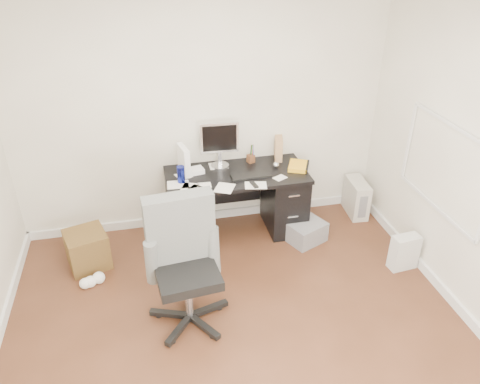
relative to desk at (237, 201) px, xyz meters
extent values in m
plane|color=#432515|center=(-0.30, -1.65, -0.40)|extent=(4.00, 4.00, 0.00)
cube|color=beige|center=(-0.30, 0.35, 0.95)|extent=(4.00, 0.02, 2.70)
cube|color=silver|center=(-0.30, 0.33, -0.35)|extent=(4.00, 0.03, 0.10)
cube|color=silver|center=(1.69, -1.65, -0.35)|extent=(0.03, 4.00, 0.10)
cube|color=black|center=(0.00, 0.00, 0.33)|extent=(1.50, 0.70, 0.04)
cube|color=black|center=(-0.55, 0.00, -0.04)|extent=(0.40, 0.60, 0.71)
cube|color=black|center=(0.55, 0.00, -0.04)|extent=(0.40, 0.60, 0.71)
cube|color=black|center=(0.00, 0.33, 0.06)|extent=(0.70, 0.03, 0.51)
cube|color=black|center=(0.13, -0.11, 0.36)|extent=(0.42, 0.17, 0.02)
sphere|color=silver|center=(0.45, 0.03, 0.38)|extent=(0.08, 0.08, 0.07)
cylinder|color=navy|center=(-0.59, -0.07, 0.44)|extent=(0.08, 0.08, 0.18)
cube|color=white|center=(-0.54, 0.12, 0.50)|extent=(0.17, 0.28, 0.30)
cube|color=#A67450|center=(0.53, 0.25, 0.48)|extent=(0.16, 0.24, 0.25)
cube|color=yellow|center=(0.68, -0.02, 0.37)|extent=(0.29, 0.32, 0.04)
cube|color=#B5B0A3|center=(1.48, 0.08, -0.19)|extent=(0.22, 0.44, 0.43)
cube|color=silver|center=(1.51, -0.98, -0.21)|extent=(0.30, 0.22, 0.37)
cube|color=#472F15|center=(-1.60, -0.25, -0.21)|extent=(0.48, 0.48, 0.38)
cube|color=slate|center=(0.71, -0.33, -0.29)|extent=(0.48, 0.45, 0.23)
camera|label=1|loc=(-0.91, -4.31, 2.65)|focal=35.00mm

